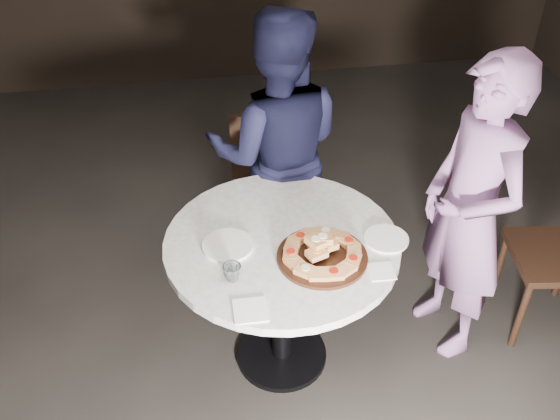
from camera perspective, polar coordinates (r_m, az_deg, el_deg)
name	(u,v)px	position (r m, az deg, el deg)	size (l,w,h in m)	color
floor	(312,372)	(3.27, 2.93, -14.61)	(7.00, 7.00, 0.00)	black
table	(282,264)	(2.87, 0.16, -5.00)	(1.14, 1.14, 0.79)	black
serving_board	(322,257)	(2.68, 3.87, -4.32)	(0.39, 0.39, 0.02)	black
focaccia_pile	(322,251)	(2.66, 3.83, -3.72)	(0.35, 0.34, 0.09)	#B47845
plate_left	(228,245)	(2.74, -4.79, -3.24)	(0.23, 0.23, 0.01)	white
plate_right	(386,239)	(2.81, 9.69, -2.61)	(0.20, 0.20, 0.01)	white
water_glass	(232,272)	(2.57, -4.39, -5.71)	(0.08, 0.08, 0.07)	silver
napkin_near	(250,310)	(2.46, -2.73, -9.16)	(0.13, 0.13, 0.01)	white
napkin_far	(381,271)	(2.65, 9.24, -5.57)	(0.11, 0.11, 0.01)	white
chair_far	(264,157)	(3.89, -1.49, 4.84)	(0.44, 0.46, 0.84)	black
diner_navy	(277,152)	(3.35, -0.29, 5.30)	(0.77, 0.60, 1.59)	black
diner_teal	(469,215)	(3.04, 16.94, -0.40)	(0.58, 0.38, 1.59)	#866097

